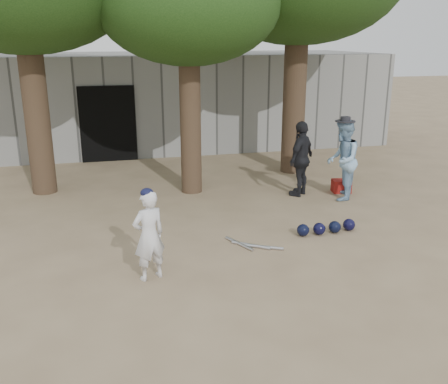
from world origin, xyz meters
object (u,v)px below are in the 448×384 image
object	(u,v)px
spectator_blue	(342,160)
red_bag	(341,186)
spectator_dark	(301,159)
boy_player	(149,236)

from	to	relation	value
spectator_blue	red_bag	size ratio (longest dim) A/B	4.29
spectator_dark	boy_player	bearing A→B (deg)	-1.13
spectator_dark	red_bag	bearing A→B (deg)	134.96
boy_player	red_bag	world-z (taller)	boy_player
boy_player	spectator_blue	xyz separation A→B (m)	(4.61, 2.92, 0.20)
spectator_blue	spectator_dark	bearing A→B (deg)	-92.23
spectator_dark	red_bag	distance (m)	1.26
boy_player	spectator_dark	size ratio (longest dim) A/B	0.81
spectator_dark	red_bag	xyz separation A→B (m)	(1.04, -0.04, -0.72)
boy_player	red_bag	xyz separation A→B (m)	(4.86, 3.36, -0.55)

